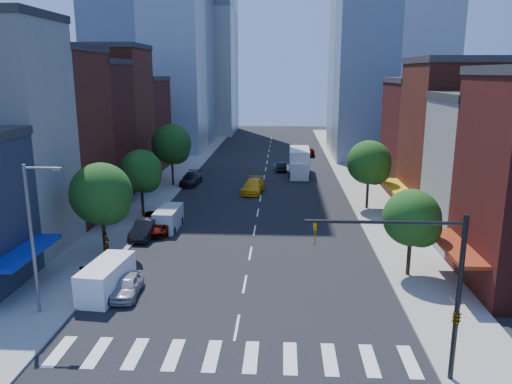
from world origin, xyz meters
TOP-DOWN VIEW (x-y plane):
  - ground at (0.00, 0.00)m, footprint 220.00×220.00m
  - sidewalk_left at (-12.50, 40.00)m, footprint 5.00×120.00m
  - sidewalk_right at (12.50, 40.00)m, footprint 5.00×120.00m
  - crosswalk at (0.00, -3.00)m, footprint 19.00×3.00m
  - bldg_left_2 at (-21.00, 20.50)m, footprint 12.00×9.00m
  - bldg_left_3 at (-21.00, 29.00)m, footprint 12.00×8.00m
  - bldg_left_4 at (-21.00, 37.50)m, footprint 12.00×9.00m
  - bldg_left_5 at (-21.00, 47.00)m, footprint 12.00×10.00m
  - bldg_right_1 at (21.00, 15.00)m, footprint 12.00×8.00m
  - bldg_right_2 at (21.00, 24.00)m, footprint 12.00×10.00m
  - bldg_right_3 at (21.00, 34.00)m, footprint 12.00×10.00m
  - tower_far_w at (-18.00, 95.00)m, footprint 18.00×18.00m
  - traffic_signal at (9.94, -4.50)m, footprint 7.24×2.24m
  - streetlight at (-11.81, 1.00)m, footprint 2.25×0.25m
  - tree_left_near at (-11.35, 10.92)m, footprint 4.80×4.80m
  - tree_left_mid at (-11.35, 21.92)m, footprint 4.20×4.20m
  - tree_left_far at (-11.35, 35.92)m, footprint 5.00×5.00m
  - tree_right_near at (11.65, 7.92)m, footprint 4.00×4.00m
  - tree_right_far at (11.65, 25.92)m, footprint 4.60×4.60m
  - parked_car_front at (-7.50, 3.82)m, footprint 1.84×4.08m
  - parked_car_second at (-9.50, 15.57)m, footprint 1.88×4.83m
  - parked_car_third at (-9.08, 17.37)m, footprint 3.46×6.14m
  - parked_car_rear at (-9.30, 36.82)m, footprint 2.45×5.41m
  - cargo_van_near at (-8.92, 3.88)m, footprint 2.51×5.23m
  - cargo_van_far at (-8.01, 18.04)m, footprint 1.99×4.68m
  - taxi at (-1.00, 32.82)m, footprint 2.90×5.81m
  - traffic_car_oncoming at (2.30, 46.63)m, footprint 1.66×4.09m
  - traffic_car_far at (7.22, 60.51)m, footprint 1.97×4.23m
  - box_truck at (4.88, 43.79)m, footprint 2.97×9.13m
  - pedestrian_near at (-11.27, 10.76)m, footprint 0.49×0.70m
  - pedestrian_far at (-10.50, 3.97)m, footprint 0.92×1.02m

SIDE VIEW (x-z plane):
  - ground at x=0.00m, z-range 0.00..0.00m
  - crosswalk at x=0.00m, z-range 0.00..0.01m
  - sidewalk_left at x=-12.50m, z-range 0.00..0.15m
  - sidewalk_right at x=12.50m, z-range 0.00..0.15m
  - traffic_car_oncoming at x=2.30m, z-range 0.00..1.32m
  - parked_car_front at x=-7.50m, z-range 0.00..1.36m
  - traffic_car_far at x=7.22m, z-range 0.00..1.40m
  - parked_car_rear at x=-9.30m, z-range 0.00..1.54m
  - parked_car_second at x=-9.50m, z-range 0.00..1.57m
  - parked_car_third at x=-9.08m, z-range 0.00..1.62m
  - taxi at x=-1.00m, z-range 0.00..1.62m
  - cargo_van_far at x=-8.01m, z-range -0.01..1.97m
  - pedestrian_far at x=-10.50m, z-range 0.15..1.88m
  - pedestrian_near at x=-11.27m, z-range 0.15..1.96m
  - cargo_van_near at x=-8.92m, z-range -0.01..2.14m
  - box_truck at x=4.88m, z-range -0.10..3.56m
  - traffic_signal at x=9.94m, z-range 0.16..8.16m
  - tree_right_near at x=11.65m, z-range 1.09..7.29m
  - tree_left_mid at x=-11.35m, z-range 1.20..7.85m
  - tree_right_far at x=11.65m, z-range 1.26..8.46m
  - tree_left_near at x=-11.35m, z-range 1.22..8.52m
  - tree_left_far at x=-11.35m, z-range 1.33..9.08m
  - streetlight at x=-11.81m, z-range 0.78..9.78m
  - bldg_right_1 at x=21.00m, z-range 0.00..12.00m
  - bldg_left_5 at x=-21.00m, z-range 0.00..13.00m
  - bldg_right_3 at x=21.00m, z-range 0.00..13.00m
  - bldg_left_3 at x=-21.00m, z-range 0.00..15.00m
  - bldg_right_2 at x=21.00m, z-range 0.00..15.00m
  - bldg_left_2 at x=-21.00m, z-range 0.00..16.00m
  - bldg_left_4 at x=-21.00m, z-range 0.00..17.00m
  - tower_far_w at x=-18.00m, z-range 0.00..56.00m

